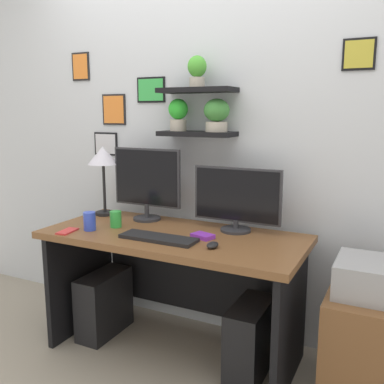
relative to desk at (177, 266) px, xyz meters
name	(u,v)px	position (x,y,z in m)	size (l,w,h in m)	color
ground_plane	(174,351)	(0.00, -0.05, -0.54)	(8.00, 8.00, 0.00)	gray
back_wall_assembly	(204,126)	(0.00, 0.38, 0.82)	(4.40, 0.24, 2.70)	silver
desk	(177,266)	(0.00, 0.00, 0.00)	(1.53, 0.68, 0.75)	brown
monitor_left	(147,182)	(-0.31, 0.16, 0.46)	(0.48, 0.18, 0.47)	#2D2D33
monitor_right	(237,199)	(0.31, 0.16, 0.41)	(0.53, 0.18, 0.38)	#2D2D33
keyboard	(158,238)	(-0.01, -0.20, 0.22)	(0.44, 0.14, 0.02)	black
computer_mouse	(213,245)	(0.31, -0.19, 0.23)	(0.06, 0.09, 0.03)	black
desk_lamp	(103,160)	(-0.64, 0.15, 0.59)	(0.21, 0.21, 0.47)	black
cell_phone	(67,231)	(-0.57, -0.30, 0.22)	(0.07, 0.14, 0.01)	red
pen_cup	(116,219)	(-0.38, -0.08, 0.26)	(0.07, 0.07, 0.10)	green
scissors_tray	(203,236)	(0.19, -0.06, 0.23)	(0.12, 0.08, 0.02)	purple
water_cup	(90,221)	(-0.48, -0.21, 0.27)	(0.07, 0.07, 0.11)	blue
drawer_cabinet	(371,349)	(1.10, 0.00, -0.25)	(0.44, 0.50, 0.57)	brown
printer	(377,279)	(1.10, 0.00, 0.12)	(0.38, 0.34, 0.17)	#9E9EA3
computer_tower_left	(105,303)	(-0.52, -0.05, -0.33)	(0.18, 0.40, 0.41)	black
computer_tower_right	(250,340)	(0.49, -0.07, -0.33)	(0.18, 0.40, 0.42)	black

